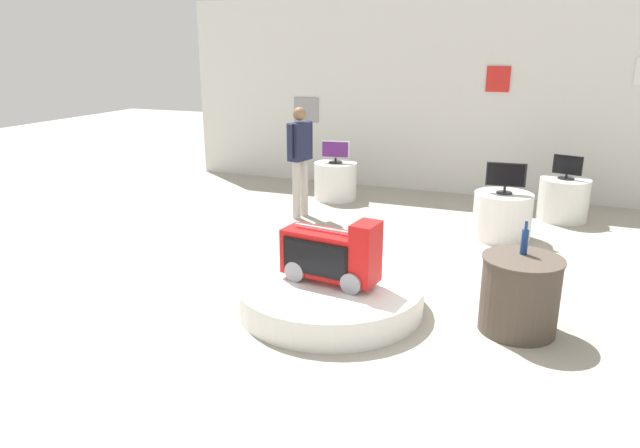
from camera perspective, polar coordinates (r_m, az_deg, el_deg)
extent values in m
plane|color=#A8A091|center=(6.04, 5.20, -8.04)|extent=(30.00, 30.00, 0.00)
cube|color=silver|center=(10.59, 13.58, 11.98)|extent=(10.39, 0.10, 3.39)
cube|color=red|center=(10.43, 17.08, 13.44)|extent=(0.38, 0.02, 0.42)
cube|color=gray|center=(11.32, -1.37, 11.13)|extent=(0.49, 0.02, 0.47)
cylinder|color=white|center=(5.93, 0.98, -6.96)|extent=(1.88, 1.88, 0.28)
cylinder|color=gray|center=(5.98, -1.67, -4.18)|extent=(0.27, 0.40, 0.21)
cylinder|color=gray|center=(5.70, 3.80, -5.31)|extent=(0.27, 0.40, 0.21)
cube|color=red|center=(5.77, 1.01, -3.03)|extent=(1.02, 0.46, 0.46)
cube|color=red|center=(5.50, 4.54, -0.70)|extent=(0.26, 0.35, 0.16)
cube|color=black|center=(5.66, -0.54, -3.43)|extent=(0.71, 0.11, 0.35)
cube|color=black|center=(5.66, -0.54, -3.43)|extent=(0.67, 0.11, 0.31)
cube|color=#B2B2B7|center=(5.68, 1.02, -0.60)|extent=(0.78, 0.14, 0.02)
cylinder|color=white|center=(10.07, 1.53, 4.26)|extent=(0.73, 0.73, 0.64)
cylinder|color=black|center=(10.00, 1.54, 6.09)|extent=(0.23, 0.23, 0.02)
cylinder|color=black|center=(9.99, 1.54, 6.35)|extent=(0.04, 0.04, 0.07)
cube|color=silver|center=(9.96, 1.55, 7.34)|extent=(0.48, 0.11, 0.28)
cube|color=#561E6B|center=(9.94, 1.49, 7.32)|extent=(0.44, 0.08, 0.25)
cylinder|color=white|center=(8.37, 17.44, 0.78)|extent=(0.78, 0.78, 0.64)
cylinder|color=black|center=(8.28, 17.64, 2.95)|extent=(0.21, 0.21, 0.02)
cylinder|color=black|center=(8.27, 17.67, 3.30)|extent=(0.04, 0.04, 0.08)
cube|color=black|center=(8.23, 17.80, 4.65)|extent=(0.52, 0.08, 0.32)
cube|color=black|center=(8.21, 17.77, 4.62)|extent=(0.48, 0.05, 0.29)
cylinder|color=white|center=(9.59, 22.78, 2.25)|extent=(0.73, 0.73, 0.64)
cylinder|color=black|center=(9.52, 23.01, 4.16)|extent=(0.24, 0.24, 0.02)
cylinder|color=black|center=(9.51, 23.03, 4.37)|extent=(0.04, 0.04, 0.05)
cube|color=black|center=(9.48, 23.15, 5.36)|extent=(0.41, 0.16, 0.28)
cube|color=black|center=(9.46, 23.19, 5.33)|extent=(0.38, 0.12, 0.26)
cylinder|color=#4C4238|center=(5.70, 19.01, -6.57)|extent=(0.70, 0.70, 0.72)
cylinder|color=#4C4238|center=(5.57, 19.36, -3.24)|extent=(0.73, 0.73, 0.02)
cylinder|color=navy|center=(5.63, 19.43, -1.68)|extent=(0.06, 0.06, 0.23)
cylinder|color=navy|center=(5.58, 19.59, -0.14)|extent=(0.03, 0.03, 0.08)
cylinder|color=#B2ADA3|center=(8.87, -2.33, 3.34)|extent=(0.12, 0.12, 0.90)
cylinder|color=#B2ADA3|center=(9.02, -1.56, 3.59)|extent=(0.12, 0.12, 0.90)
cube|color=#1E233F|center=(8.80, -1.99, 8.10)|extent=(0.29, 0.42, 0.57)
sphere|color=#8C6647|center=(8.75, -2.02, 10.77)|extent=(0.20, 0.20, 0.20)
cylinder|color=#1E233F|center=(8.61, -2.97, 8.07)|extent=(0.08, 0.08, 0.51)
cylinder|color=#1E233F|center=(8.99, -1.06, 8.48)|extent=(0.08, 0.08, 0.51)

